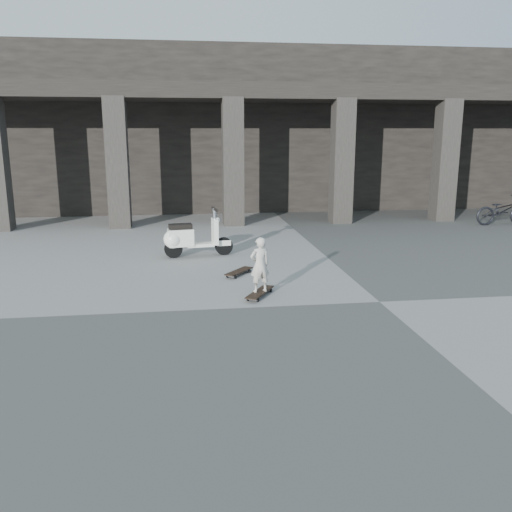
{
  "coord_description": "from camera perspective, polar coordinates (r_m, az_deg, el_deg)",
  "views": [
    {
      "loc": [
        -3.45,
        -8.82,
        2.96
      ],
      "look_at": [
        -2.07,
        1.12,
        0.65
      ],
      "focal_mm": 38.0,
      "sensor_mm": 36.0,
      "label": 1
    }
  ],
  "objects": [
    {
      "name": "scooter",
      "position": [
        13.1,
        -7.31,
        1.88
      ],
      "size": [
        1.68,
        0.63,
        1.17
      ],
      "rotation": [
        0.0,
        0.0,
        0.13
      ],
      "color": "black",
      "rests_on": "ground"
    },
    {
      "name": "longboard",
      "position": [
        9.97,
        0.4,
        -3.87
      ],
      "size": [
        0.65,
        0.91,
        0.09
      ],
      "rotation": [
        0.0,
        0.0,
        1.04
      ],
      "color": "black",
      "rests_on": "ground"
    },
    {
      "name": "skateboard_spare",
      "position": [
        11.43,
        -1.82,
        -1.66
      ],
      "size": [
        0.67,
        0.78,
        0.1
      ],
      "rotation": [
        0.0,
        0.0,
        0.91
      ],
      "color": "black",
      "rests_on": "ground"
    },
    {
      "name": "ground",
      "position": [
        9.92,
        12.87,
        -4.73
      ],
      "size": [
        90.0,
        90.0,
        0.0
      ],
      "primitive_type": "plane",
      "color": "#474744",
      "rests_on": "ground"
    },
    {
      "name": "bicycle",
      "position": [
        19.29,
        24.5,
        4.39
      ],
      "size": [
        1.82,
        0.69,
        0.94
      ],
      "primitive_type": "imported",
      "rotation": [
        0.0,
        0.0,
        1.61
      ],
      "color": "black",
      "rests_on": "ground"
    },
    {
      "name": "child",
      "position": [
        9.83,
        0.4,
        -0.92
      ],
      "size": [
        0.42,
        0.33,
        1.02
      ],
      "primitive_type": "imported",
      "rotation": [
        0.0,
        0.0,
        3.4
      ],
      "color": "beige",
      "rests_on": "longboard"
    },
    {
      "name": "colonnade",
      "position": [
        22.85,
        0.8,
        13.15
      ],
      "size": [
        28.0,
        8.82,
        6.0
      ],
      "color": "black",
      "rests_on": "ground"
    }
  ]
}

